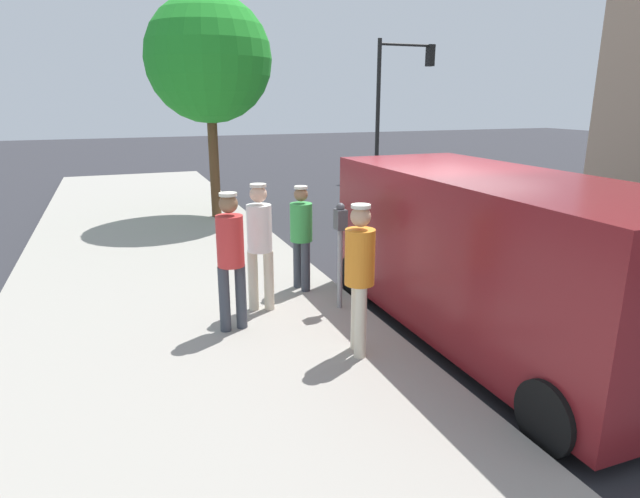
% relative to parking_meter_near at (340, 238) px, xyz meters
% --- Properties ---
extents(ground_plane, '(80.00, 80.00, 0.00)m').
position_rel_parking_meter_near_xyz_m(ground_plane, '(-1.35, 0.04, -1.18)').
color(ground_plane, '#2D2D33').
extents(sidewalk_slab, '(5.00, 32.00, 0.15)m').
position_rel_parking_meter_near_xyz_m(sidewalk_slab, '(2.15, 0.04, -1.11)').
color(sidewalk_slab, '#9E998E').
rests_on(sidewalk_slab, ground).
extents(parking_meter_near, '(0.14, 0.18, 1.52)m').
position_rel_parking_meter_near_xyz_m(parking_meter_near, '(0.00, 0.00, 0.00)').
color(parking_meter_near, gray).
rests_on(parking_meter_near, sidewalk_slab).
extents(pedestrian_in_orange, '(0.34, 0.35, 1.77)m').
position_rel_parking_meter_near_xyz_m(pedestrian_in_orange, '(0.35, 1.37, -0.01)').
color(pedestrian_in_orange, beige).
rests_on(pedestrian_in_orange, sidewalk_slab).
extents(pedestrian_in_white, '(0.35, 0.34, 1.79)m').
position_rel_parking_meter_near_xyz_m(pedestrian_in_white, '(1.06, -0.33, 0.00)').
color(pedestrian_in_white, beige).
rests_on(pedestrian_in_white, sidewalk_slab).
extents(pedestrian_in_red, '(0.36, 0.34, 1.79)m').
position_rel_parking_meter_near_xyz_m(pedestrian_in_red, '(1.57, 0.19, 0.00)').
color(pedestrian_in_red, '#383D47').
rests_on(pedestrian_in_red, sidewalk_slab).
extents(pedestrian_in_green, '(0.34, 0.35, 1.63)m').
position_rel_parking_meter_near_xyz_m(pedestrian_in_green, '(0.25, -0.94, -0.11)').
color(pedestrian_in_green, '#383D47').
rests_on(pedestrian_in_green, sidewalk_slab).
extents(parked_van, '(2.12, 5.20, 2.15)m').
position_rel_parking_meter_near_xyz_m(parked_van, '(-1.50, 1.38, -0.03)').
color(parked_van, maroon).
rests_on(parked_van, ground).
extents(traffic_light_corner, '(2.48, 0.42, 5.20)m').
position_rel_parking_meter_near_xyz_m(traffic_light_corner, '(-7.70, -12.44, 2.34)').
color(traffic_light_corner, black).
rests_on(traffic_light_corner, ground).
extents(street_tree, '(2.97, 2.97, 5.27)m').
position_rel_parking_meter_near_xyz_m(street_tree, '(0.49, -6.81, 2.74)').
color(street_tree, brown).
rests_on(street_tree, sidewalk_slab).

